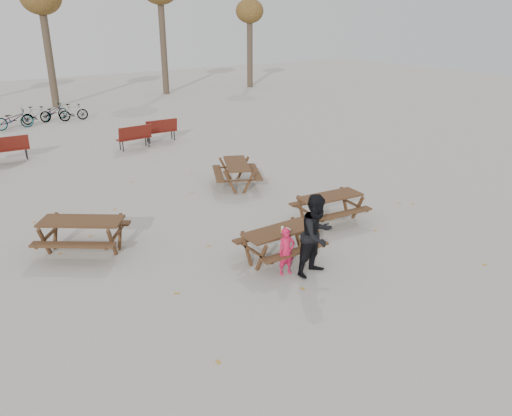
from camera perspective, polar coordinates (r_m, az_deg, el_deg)
ground at (r=12.07m, az=2.71°, el=-5.86°), size 80.00×80.00×0.00m
main_picnic_table at (r=11.81m, az=2.76°, el=-3.33°), size 1.80×1.45×0.78m
food_tray at (r=11.68m, az=3.49°, el=-2.53°), size 0.18×0.11×0.03m
bread_roll at (r=11.67m, az=3.50°, el=-2.34°), size 0.14×0.06×0.05m
soda_bottle at (r=11.55m, az=3.02°, el=-2.52°), size 0.07×0.07×0.17m
child at (r=11.20m, az=3.49°, el=-4.97°), size 0.44×0.33×1.11m
adult at (r=11.11m, az=6.95°, el=-3.09°), size 1.03×0.86×1.89m
picnic_table_east at (r=14.17m, az=8.41°, el=-0.06°), size 1.96×1.64×0.78m
picnic_table_north at (r=12.96m, az=-19.16°, el=-3.02°), size 2.53×2.45×0.85m
picnic_table_far at (r=16.97m, az=-2.20°, el=3.85°), size 2.18×2.36×0.81m
park_bench_row at (r=21.89m, az=-19.98°, el=6.92°), size 9.57×2.24×1.03m
bicycle_row at (r=29.01m, az=-25.59°, el=9.35°), size 7.22×2.17×1.00m
tree_row at (r=34.46m, az=-23.79°, el=20.90°), size 32.17×3.52×8.26m
fallen_leaves at (r=14.18m, az=-1.78°, el=-1.50°), size 11.00×11.00×0.01m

